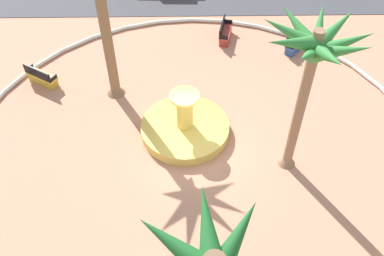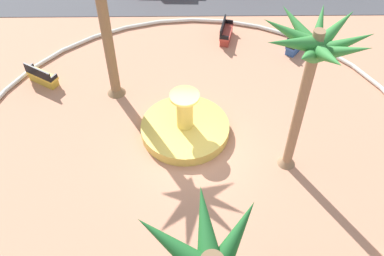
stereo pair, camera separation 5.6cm
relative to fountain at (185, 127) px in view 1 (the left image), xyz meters
The scene contains 7 objects.
ground_plane 1.11m from the fountain, 67.72° to the right, with size 80.00×80.00×0.00m, color tan.
plaza_curb 1.09m from the fountain, 67.72° to the right, with size 19.18×19.18×0.20m, color silver.
fountain is the anchor object (origin of this frame).
palm_tree_by_curb 6.60m from the fountain, 23.16° to the right, with size 3.52×3.47×6.47m.
bench_east 7.10m from the fountain, 72.32° to the left, with size 0.85×1.67×1.00m.
bench_north 8.16m from the fountain, 45.54° to the left, with size 1.38×1.57×1.00m.
bench_southeast 7.49m from the fountain, 153.84° to the left, with size 1.63×1.26×1.00m.
Camera 1 is at (-0.31, -11.39, 13.38)m, focal length 40.16 mm.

